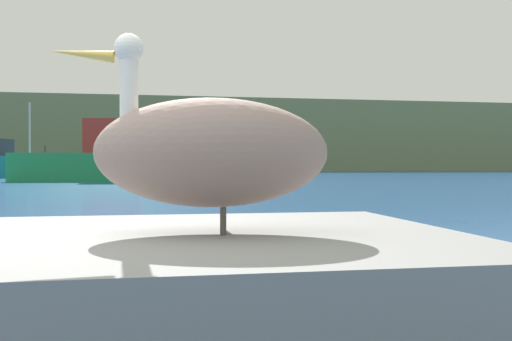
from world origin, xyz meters
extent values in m
cube|color=#6B7A51|center=(0.00, 74.50, 4.61)|extent=(140.00, 10.45, 9.22)
cube|color=gray|center=(1.15, -0.14, 0.28)|extent=(2.47, 2.24, 0.56)
ellipsoid|color=gray|center=(1.15, -0.14, 0.95)|extent=(1.22, 0.74, 0.54)
cylinder|color=white|center=(0.76, -0.09, 1.23)|extent=(0.09, 0.09, 0.39)
sphere|color=white|center=(0.76, -0.09, 1.46)|extent=(0.14, 0.14, 0.14)
cone|color=gold|center=(0.53, -0.06, 1.43)|extent=(0.33, 0.10, 0.09)
cylinder|color=#4C4742|center=(1.20, -0.25, 0.62)|extent=(0.03, 0.03, 0.13)
cylinder|color=#4C4742|center=(1.23, -0.05, 0.62)|extent=(0.03, 0.03, 0.13)
cube|color=#1E8C4C|center=(-2.09, 29.65, 0.75)|extent=(7.94, 2.93, 1.50)
cube|color=maroon|center=(-0.75, 29.52, 2.39)|extent=(3.05, 2.23, 1.79)
cylinder|color=#B2B2B2|center=(0.22, 29.43, 2.82)|extent=(0.12, 0.12, 2.64)
cylinder|color=#3F382D|center=(1.62, 29.30, 1.85)|extent=(0.10, 0.10, 0.70)
cube|color=teal|center=(-8.49, 40.01, 0.73)|extent=(6.96, 5.03, 1.47)
cylinder|color=#B2B2B2|center=(-6.70, 39.06, 3.27)|extent=(0.12, 0.12, 3.61)
cylinder|color=#3F382D|center=(-5.63, 38.50, 1.82)|extent=(0.10, 0.10, 0.70)
camera|label=1|loc=(0.82, -3.06, 0.89)|focal=41.67mm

